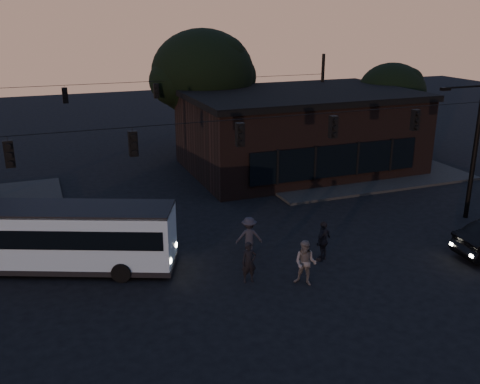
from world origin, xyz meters
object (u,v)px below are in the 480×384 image
object	(u,v)px
bus	(56,235)
pedestrian_c	(323,241)
building	(299,130)
pedestrian_a	(249,262)
pedestrian_b	(305,263)
pedestrian_d	(249,237)

from	to	relation	value
bus	pedestrian_c	size ratio (longest dim) A/B	5.45
building	bus	distance (m)	19.76
pedestrian_a	pedestrian_b	world-z (taller)	pedestrian_b
building	pedestrian_c	world-z (taller)	building
bus	building	bearing A→B (deg)	54.74
bus	pedestrian_a	world-z (taller)	bus
building	pedestrian_b	size ratio (longest dim) A/B	8.18
bus	pedestrian_c	distance (m)	11.46
pedestrian_a	pedestrian_c	bearing A→B (deg)	16.39
bus	pedestrian_c	world-z (taller)	bus
bus	pedestrian_b	world-z (taller)	bus
pedestrian_b	bus	bearing A→B (deg)	-166.61
building	pedestrian_c	bearing A→B (deg)	-112.74
building	pedestrian_d	world-z (taller)	building
pedestrian_a	pedestrian_d	xyz separation A→B (m)	(0.93, 2.29, 0.06)
bus	pedestrian_d	bearing A→B (deg)	10.59
bus	pedestrian_b	bearing A→B (deg)	-6.12
building	pedestrian_d	xyz separation A→B (m)	(-8.65, -12.19, -1.79)
building	pedestrian_a	world-z (taller)	building
building	pedestrian_c	size ratio (longest dim) A/B	8.33
pedestrian_a	pedestrian_b	bearing A→B (deg)	-20.91
pedestrian_b	pedestrian_c	bearing A→B (deg)	86.17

